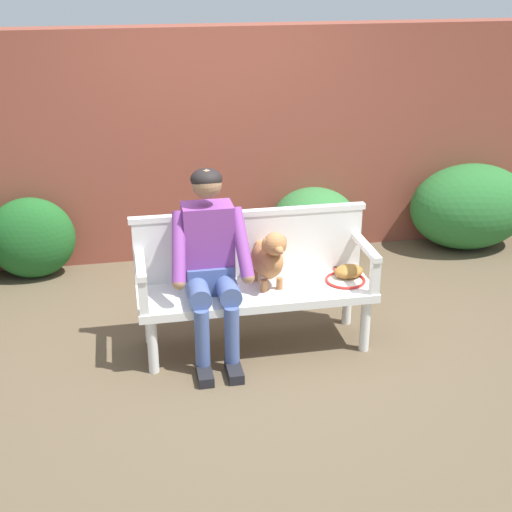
{
  "coord_description": "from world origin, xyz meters",
  "views": [
    {
      "loc": [
        -0.86,
        -4.4,
        2.63
      ],
      "look_at": [
        0.0,
        0.0,
        0.71
      ],
      "focal_mm": 49.98,
      "sensor_mm": 36.0,
      "label": 1
    }
  ],
  "objects_px": {
    "dog_on_bench": "(269,258)",
    "baseball_glove": "(349,271)",
    "garden_bench": "(256,296)",
    "tennis_racket": "(344,278)",
    "person_seated": "(210,258)"
  },
  "relations": [
    {
      "from": "dog_on_bench",
      "to": "tennis_racket",
      "type": "distance_m",
      "value": 0.59
    },
    {
      "from": "tennis_racket",
      "to": "dog_on_bench",
      "type": "bearing_deg",
      "value": -178.94
    },
    {
      "from": "tennis_racket",
      "to": "baseball_glove",
      "type": "height_order",
      "value": "baseball_glove"
    },
    {
      "from": "dog_on_bench",
      "to": "baseball_glove",
      "type": "height_order",
      "value": "dog_on_bench"
    },
    {
      "from": "person_seated",
      "to": "baseball_glove",
      "type": "bearing_deg",
      "value": 4.56
    },
    {
      "from": "garden_bench",
      "to": "dog_on_bench",
      "type": "relative_size",
      "value": 3.69
    },
    {
      "from": "garden_bench",
      "to": "tennis_racket",
      "type": "relative_size",
      "value": 2.9
    },
    {
      "from": "person_seated",
      "to": "dog_on_bench",
      "type": "xyz_separation_m",
      "value": [
        0.41,
        0.03,
        -0.05
      ]
    },
    {
      "from": "baseball_glove",
      "to": "person_seated",
      "type": "bearing_deg",
      "value": 170.45
    },
    {
      "from": "dog_on_bench",
      "to": "baseball_glove",
      "type": "distance_m",
      "value": 0.63
    },
    {
      "from": "garden_bench",
      "to": "dog_on_bench",
      "type": "distance_m",
      "value": 0.3
    },
    {
      "from": "person_seated",
      "to": "baseball_glove",
      "type": "relative_size",
      "value": 6.03
    },
    {
      "from": "garden_bench",
      "to": "person_seated",
      "type": "bearing_deg",
      "value": -177.01
    },
    {
      "from": "garden_bench",
      "to": "tennis_racket",
      "type": "xyz_separation_m",
      "value": [
        0.65,
        0.03,
        0.07
      ]
    },
    {
      "from": "garden_bench",
      "to": "person_seated",
      "type": "height_order",
      "value": "person_seated"
    }
  ]
}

